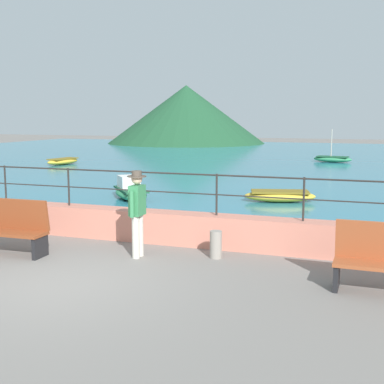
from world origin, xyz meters
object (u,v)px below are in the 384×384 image
(boat_1, at_px, (332,159))
(boat_3, at_px, (280,196))
(bench_main, at_px, (9,227))
(bollard, at_px, (216,244))
(person_walking, at_px, (137,209))
(boat_2, at_px, (63,161))
(boat_0, at_px, (130,191))

(boat_1, height_order, boat_3, boat_1)
(bench_main, xyz_separation_m, bollard, (4.13, 1.07, -0.28))
(person_walking, xyz_separation_m, bollard, (1.50, 0.45, -0.70))
(boat_2, distance_m, boat_3, 16.62)
(bollard, height_order, boat_1, boat_1)
(person_walking, relative_size, boat_1, 0.72)
(bench_main, distance_m, boat_1, 24.02)
(boat_2, bearing_deg, boat_1, 24.91)
(boat_1, bearing_deg, bench_main, -101.43)
(person_walking, relative_size, boat_2, 0.72)
(bench_main, bearing_deg, boat_1, 78.57)
(bench_main, height_order, boat_3, bench_main)
(bollard, bearing_deg, boat_3, 89.16)
(boat_2, bearing_deg, person_walking, -52.24)
(bollard, xyz_separation_m, boat_2, (-13.99, 15.68, -0.02))
(person_walking, height_order, bollard, person_walking)
(bollard, bearing_deg, person_walking, -163.29)
(boat_0, bearing_deg, bollard, -50.57)
(person_walking, bearing_deg, bollard, 16.71)
(person_walking, xyz_separation_m, boat_0, (-3.24, 6.22, -0.65))
(bench_main, distance_m, boat_0, 6.87)
(boat_1, bearing_deg, boat_3, -91.96)
(bollard, distance_m, boat_1, 22.48)
(boat_1, relative_size, boat_3, 0.99)
(person_walking, bearing_deg, boat_0, 117.53)
(boat_0, bearing_deg, boat_1, 72.15)
(person_walking, xyz_separation_m, boat_2, (-12.49, 16.13, -0.72))
(person_walking, bearing_deg, boat_2, 127.76)
(bench_main, distance_m, person_walking, 2.73)
(person_walking, bearing_deg, boat_3, 77.67)
(boat_1, xyz_separation_m, boat_3, (-0.53, -15.59, -0.01))
(bollard, height_order, boat_3, bollard)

